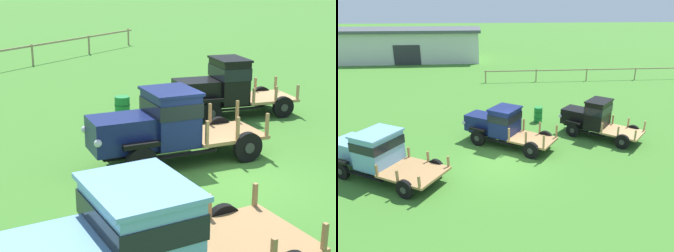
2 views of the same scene
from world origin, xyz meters
TOP-DOWN VIEW (x-y plane):
  - ground_plane at (0.00, 0.00)m, footprint 240.00×240.00m
  - farm_shed at (-13.01, 31.32)m, footprint 25.59×8.63m
  - paddock_fence at (9.77, 16.90)m, footprint 19.93×0.51m
  - vintage_truck_foreground_near at (-5.54, -0.64)m, footprint 5.61×4.36m
  - vintage_truck_second_in_line at (0.19, 2.24)m, footprint 4.97×4.18m
  - vintage_truck_midrow_center at (5.53, 2.91)m, footprint 4.42×4.22m
  - oil_drum_beside_row at (2.84, 5.49)m, footprint 0.55×0.55m

SIDE VIEW (x-z plane):
  - ground_plane at x=0.00m, z-range 0.00..0.00m
  - oil_drum_beside_row at x=2.84m, z-range 0.00..0.95m
  - paddock_fence at x=9.77m, z-range 0.31..1.50m
  - vintage_truck_midrow_center at x=5.53m, z-range 0.02..2.15m
  - vintage_truck_second_in_line at x=0.19m, z-range 0.06..2.11m
  - vintage_truck_foreground_near at x=-5.54m, z-range 0.07..2.11m
  - farm_shed at x=-13.01m, z-range 0.02..4.11m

